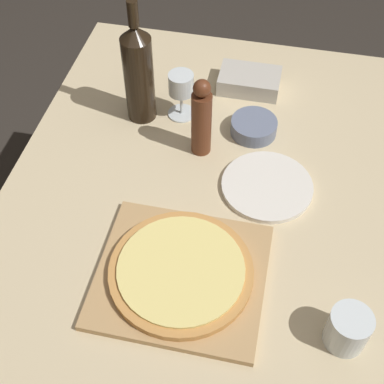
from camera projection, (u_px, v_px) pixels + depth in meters
The scene contains 11 objects.
ground_plane at pixel (196, 327), 1.95m from camera, with size 12.00×12.00×0.00m, color #2D2823.
dining_table at pixel (197, 216), 1.43m from camera, with size 0.99×1.36×0.77m.
cutting_board at pixel (181, 276), 1.20m from camera, with size 0.37×0.34×0.02m.
pizza at pixel (181, 271), 1.18m from camera, with size 0.32×0.32×0.02m.
wine_bottle at pixel (138, 72), 1.43m from camera, with size 0.08×0.08×0.36m.
pepper_mill at pixel (201, 119), 1.37m from camera, with size 0.05×0.05×0.23m.
wine_glass at pixel (181, 87), 1.48m from camera, with size 0.08×0.08×0.14m.
small_bowl at pixel (254, 127), 1.49m from camera, with size 0.13×0.13×0.04m.
drinking_tumbler at pixel (348, 329), 1.07m from camera, with size 0.09×0.09×0.09m.
dinner_plate at pixel (267, 186), 1.37m from camera, with size 0.23×0.23×0.01m.
food_container at pixel (249, 81), 1.61m from camera, with size 0.18×0.12×0.05m.
Camera 1 is at (0.17, -0.85, 1.82)m, focal length 50.00 mm.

